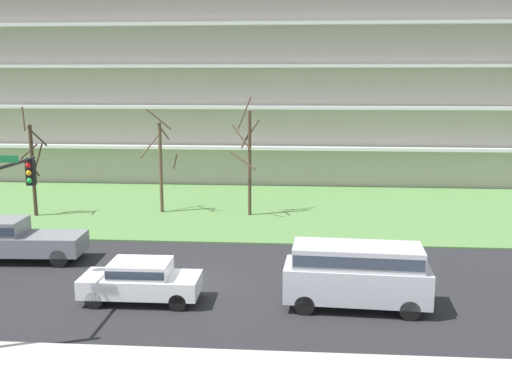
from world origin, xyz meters
TOP-DOWN VIEW (x-y plane):
  - ground at (0.00, 0.00)m, footprint 160.00×160.00m
  - sidewalk_curb_near at (0.00, -8.00)m, footprint 80.00×4.00m
  - grass_lawn_strip at (0.00, 14.00)m, footprint 80.00×16.00m
  - apartment_building at (0.00, 28.70)m, footprint 44.51×14.36m
  - tree_far_left at (-10.98, 10.94)m, footprint 1.65×1.65m
  - tree_left at (-3.62, 12.46)m, footprint 2.41×2.08m
  - tree_center at (1.77, 12.07)m, footprint 1.77×1.96m
  - pickup_gray_near_left at (-7.92, 2.49)m, footprint 5.49×2.27m
  - van_silver_center_left at (6.94, -2.00)m, footprint 5.31×2.29m
  - sedan_white_center_right at (-1.03, -2.00)m, footprint 4.41×1.83m

SIDE VIEW (x-z plane):
  - ground at x=0.00m, z-range 0.00..0.00m
  - grass_lawn_strip at x=0.00m, z-range 0.00..0.08m
  - sidewalk_curb_near at x=0.00m, z-range 0.00..0.15m
  - sedan_white_center_right at x=-1.03m, z-range 0.09..1.66m
  - pickup_gray_near_left at x=-7.92m, z-range 0.04..1.99m
  - van_silver_center_left at x=6.94m, z-range 0.22..2.58m
  - tree_far_left at x=-10.98m, z-range -0.20..6.38m
  - tree_left at x=-3.62m, z-range -0.08..6.37m
  - tree_center at x=1.77m, z-range -0.01..7.11m
  - apartment_building at x=0.00m, z-range 0.00..18.12m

